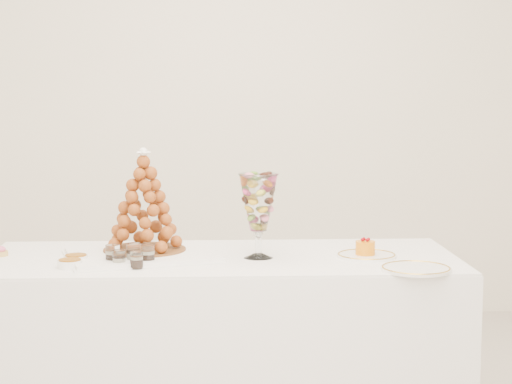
{
  "coord_description": "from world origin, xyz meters",
  "views": [
    {
      "loc": [
        -0.11,
        -3.12,
        1.36
      ],
      "look_at": [
        0.07,
        0.22,
        0.97
      ],
      "focal_mm": 60.0,
      "sensor_mm": 36.0,
      "label": 1
    }
  ],
  "objects": [
    {
      "name": "pink_tart",
      "position": [
        -0.95,
        0.28,
        0.73
      ],
      "size": [
        0.06,
        0.06,
        0.04
      ],
      "color": "tan",
      "rests_on": "buffet_table"
    },
    {
      "name": "verrine_c",
      "position": [
        -0.35,
        0.08,
        0.75
      ],
      "size": [
        0.06,
        0.06,
        0.07
      ],
      "primitive_type": "cylinder",
      "rotation": [
        0.0,
        0.0,
        -0.15
      ],
      "color": "white",
      "rests_on": "buffet_table"
    },
    {
      "name": "macaron_vase",
      "position": [
        0.07,
        0.19,
        0.93
      ],
      "size": [
        0.15,
        0.15,
        0.33
      ],
      "color": "white",
      "rests_on": "buffet_table"
    },
    {
      "name": "verrine_b",
      "position": [
        -0.4,
        0.1,
        0.75
      ],
      "size": [
        0.07,
        0.07,
        0.08
      ],
      "primitive_type": "cylinder",
      "rotation": [
        0.0,
        0.0,
        0.28
      ],
      "color": "white",
      "rests_on": "buffet_table"
    },
    {
      "name": "verrine_e",
      "position": [
        -0.39,
        0.0,
        0.75
      ],
      "size": [
        0.05,
        0.05,
        0.06
      ],
      "primitive_type": "cylinder",
      "rotation": [
        0.0,
        0.0,
        -0.08
      ],
      "color": "white",
      "rests_on": "buffet_table"
    },
    {
      "name": "verrine_a",
      "position": [
        -0.48,
        0.09,
        0.75
      ],
      "size": [
        0.07,
        0.07,
        0.07
      ],
      "primitive_type": "cylinder",
      "rotation": [
        0.0,
        0.0,
        0.2
      ],
      "color": "white",
      "rests_on": "buffet_table"
    },
    {
      "name": "verrine_d",
      "position": [
        -0.45,
        0.04,
        0.75
      ],
      "size": [
        0.05,
        0.05,
        0.06
      ],
      "primitive_type": "cylinder",
      "rotation": [
        0.0,
        0.0,
        -0.09
      ],
      "color": "white",
      "rests_on": "buffet_table"
    },
    {
      "name": "lace_tray",
      "position": [
        -0.38,
        0.22,
        0.72
      ],
      "size": [
        0.65,
        0.56,
        0.02
      ],
      "primitive_type": "cube",
      "rotation": [
        0.0,
        0.0,
        0.27
      ],
      "color": "white",
      "rests_on": "buffet_table"
    },
    {
      "name": "mousse_cake",
      "position": [
        0.5,
        0.18,
        0.75
      ],
      "size": [
        0.08,
        0.08,
        0.07
      ],
      "color": "orange",
      "rests_on": "cake_plate"
    },
    {
      "name": "buffet_table",
      "position": [
        -0.07,
        0.23,
        0.36
      ],
      "size": [
        1.88,
        0.77,
        0.71
      ],
      "rotation": [
        0.0,
        0.0,
        -0.01
      ],
      "color": "white",
      "rests_on": "ground"
    },
    {
      "name": "spare_plate",
      "position": [
        0.64,
        -0.08,
        0.72
      ],
      "size": [
        0.26,
        0.26,
        0.01
      ],
      "primitive_type": "cylinder",
      "color": "white",
      "rests_on": "buffet_table"
    },
    {
      "name": "croquembouche",
      "position": [
        -0.38,
        0.27,
        0.93
      ],
      "size": [
        0.33,
        0.33,
        0.41
      ],
      "rotation": [
        0.0,
        0.0,
        -0.2
      ],
      "color": "brown",
      "rests_on": "lace_tray"
    },
    {
      "name": "ramekin_back",
      "position": [
        -0.63,
        0.13,
        0.73
      ],
      "size": [
        0.09,
        0.09,
        0.03
      ],
      "primitive_type": "cylinder",
      "color": "white",
      "rests_on": "buffet_table"
    },
    {
      "name": "ramekin_front",
      "position": [
        -0.64,
        0.04,
        0.73
      ],
      "size": [
        0.09,
        0.09,
        0.03
      ],
      "primitive_type": "cylinder",
      "color": "white",
      "rests_on": "buffet_table"
    },
    {
      "name": "cake_plate",
      "position": [
        0.5,
        0.18,
        0.72
      ],
      "size": [
        0.23,
        0.23,
        0.01
      ],
      "primitive_type": "cylinder",
      "color": "white",
      "rests_on": "buffet_table"
    }
  ]
}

